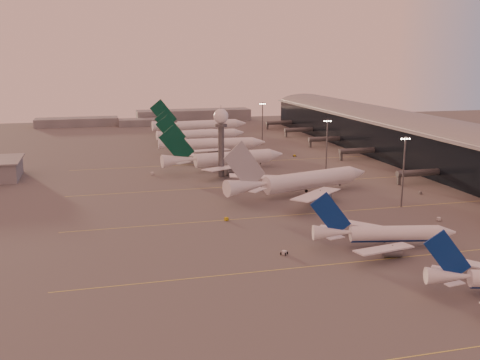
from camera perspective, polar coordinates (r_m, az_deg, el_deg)
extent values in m
plane|color=#545252|center=(134.71, 7.53, -10.33)|extent=(700.00, 700.00, 0.00)
cube|color=#EFE554|center=(155.92, 16.48, -7.50)|extent=(180.00, 0.25, 0.02)
cube|color=#EFE554|center=(193.75, 9.66, -3.20)|extent=(180.00, 0.25, 0.02)
cube|color=#EFE554|center=(234.13, 5.16, -0.31)|extent=(180.00, 0.25, 0.02)
cube|color=#EFE554|center=(280.65, 1.72, 1.91)|extent=(180.00, 0.25, 0.02)
cube|color=black|center=(276.75, 19.88, 2.89)|extent=(36.00, 360.00, 18.00)
cylinder|color=slate|center=(275.48, 20.02, 4.74)|extent=(10.08, 360.00, 10.08)
cube|color=slate|center=(275.45, 20.03, 4.78)|extent=(40.00, 362.00, 0.80)
cylinder|color=#505257|center=(243.65, 17.91, 0.71)|extent=(22.00, 2.80, 2.80)
cube|color=#505257|center=(238.94, 15.85, 0.06)|extent=(1.20, 1.20, 4.40)
cylinder|color=#505257|center=(291.48, 12.04, 2.93)|extent=(22.00, 2.80, 2.80)
cube|color=#505257|center=(287.55, 10.24, 2.41)|extent=(1.20, 1.20, 4.40)
cylinder|color=#505257|center=(329.04, 8.78, 4.15)|extent=(22.00, 2.80, 2.80)
cube|color=#505257|center=(325.57, 7.15, 3.70)|extent=(1.20, 1.20, 4.40)
cylinder|color=#505257|center=(367.56, 6.19, 5.11)|extent=(22.00, 2.80, 2.80)
cube|color=#505257|center=(364.46, 4.71, 4.71)|extent=(1.20, 1.20, 4.40)
cylinder|color=#505257|center=(404.90, 4.18, 5.84)|extent=(22.00, 2.80, 2.80)
cube|color=#505257|center=(402.08, 2.82, 5.48)|extent=(1.20, 1.20, 4.40)
cylinder|color=#505257|center=(243.92, -1.92, 2.89)|extent=(2.60, 2.60, 22.00)
cylinder|color=#505257|center=(242.23, -1.94, 5.58)|extent=(5.20, 5.20, 1.20)
sphere|color=white|center=(241.78, -1.95, 6.49)|extent=(6.40, 6.40, 6.40)
cylinder|color=#505257|center=(241.41, -1.96, 7.37)|extent=(0.16, 0.16, 2.00)
cylinder|color=#505257|center=(202.26, 16.27, 0.78)|extent=(0.56, 0.56, 25.00)
cube|color=#505257|center=(200.24, 16.48, 4.14)|extent=(3.60, 0.25, 0.25)
sphere|color=#FFEABF|center=(199.53, 16.10, 4.02)|extent=(0.56, 0.56, 0.56)
sphere|color=#FFEABF|center=(200.04, 16.35, 4.03)|extent=(0.56, 0.56, 0.56)
sphere|color=#FFEABF|center=(200.55, 16.60, 4.03)|extent=(0.56, 0.56, 0.56)
sphere|color=#FFEABF|center=(201.07, 16.84, 4.04)|extent=(0.56, 0.56, 0.56)
cylinder|color=#505257|center=(248.14, 8.80, 3.27)|extent=(0.56, 0.56, 25.00)
cube|color=#505257|center=(246.50, 8.89, 6.02)|extent=(3.60, 0.25, 0.25)
sphere|color=#FFEABF|center=(245.95, 8.57, 5.93)|extent=(0.56, 0.56, 0.56)
sphere|color=#FFEABF|center=(246.34, 8.78, 5.93)|extent=(0.56, 0.56, 0.56)
sphere|color=#FFEABF|center=(246.74, 9.00, 5.93)|extent=(0.56, 0.56, 0.56)
sphere|color=#FFEABF|center=(247.14, 9.21, 5.94)|extent=(0.56, 0.56, 0.56)
cylinder|color=#505257|center=(331.20, 2.29, 5.74)|extent=(0.56, 0.56, 25.00)
cube|color=#505257|center=(329.97, 2.31, 7.81)|extent=(3.60, 0.25, 0.25)
sphere|color=#FFEABF|center=(329.57, 2.06, 7.74)|extent=(0.56, 0.56, 0.56)
sphere|color=#FFEABF|center=(329.86, 2.22, 7.74)|extent=(0.56, 0.56, 0.56)
sphere|color=#FFEABF|center=(330.15, 2.39, 7.74)|extent=(0.56, 0.56, 0.56)
sphere|color=#FFEABF|center=(330.44, 2.56, 7.75)|extent=(0.56, 0.56, 0.56)
cube|color=slate|center=(437.45, -16.24, 5.68)|extent=(60.00, 18.00, 6.00)
cube|color=slate|center=(453.80, -4.73, 6.57)|extent=(90.00, 20.00, 9.00)
cube|color=slate|center=(429.08, -9.55, 5.82)|extent=(40.00, 15.00, 5.00)
cone|color=white|center=(134.65, 20.34, -9.35)|extent=(10.47, 6.62, 3.95)
cube|color=white|center=(147.17, 23.18, -8.20)|extent=(14.64, 14.63, 1.24)
cube|color=navy|center=(132.81, 20.30, -7.40)|extent=(10.49, 3.51, 11.78)
cube|color=white|center=(130.69, 20.96, -10.03)|extent=(4.70, 2.37, 0.26)
cube|color=white|center=(138.60, 19.79, -8.63)|extent=(4.44, 4.30, 0.26)
cylinder|color=white|center=(161.55, 15.43, -5.44)|extent=(25.10, 9.26, 4.22)
cylinder|color=navy|center=(161.84, 15.41, -5.76)|extent=(24.37, 8.00, 3.04)
cone|color=white|center=(166.69, 20.28, -5.22)|extent=(5.56, 5.12, 4.22)
cone|color=white|center=(156.87, 9.30, -5.48)|extent=(11.03, 6.28, 4.22)
cube|color=white|center=(150.63, 14.41, -7.01)|extent=(18.36, 8.94, 1.33)
cylinder|color=slate|center=(154.36, 15.18, -7.33)|extent=(5.26, 3.67, 2.74)
cube|color=slate|center=(153.96, 15.21, -6.91)|extent=(0.38, 0.34, 1.69)
cube|color=white|center=(169.51, 12.38, -4.68)|extent=(16.39, 14.69, 1.33)
cylinder|color=slate|center=(168.65, 13.56, -5.52)|extent=(5.26, 3.67, 2.74)
cube|color=slate|center=(168.29, 13.58, -5.13)|extent=(0.38, 0.34, 1.69)
cube|color=navy|center=(155.24, 9.18, -3.66)|extent=(11.40, 2.78, 12.56)
cube|color=white|center=(152.41, 9.68, -6.00)|extent=(5.09, 2.91, 0.28)
cube|color=white|center=(161.31, 8.96, -4.92)|extent=(4.88, 4.37, 0.28)
cylinder|color=black|center=(165.57, 18.48, -6.25)|extent=(0.55, 0.55, 1.11)
cylinder|color=black|center=(164.03, 14.44, -6.15)|extent=(1.31, 0.80, 1.22)
cylinder|color=black|center=(159.64, 14.95, -6.70)|extent=(1.31, 0.80, 1.22)
cylinder|color=white|center=(216.38, 7.10, -0.27)|extent=(39.90, 16.77, 6.20)
cylinder|color=white|center=(216.70, 7.09, -0.63)|extent=(38.66, 14.88, 4.47)
cone|color=white|center=(231.30, 11.77, 0.40)|extent=(9.08, 8.06, 6.20)
cone|color=white|center=(200.66, 0.70, -0.97)|extent=(17.71, 10.50, 6.20)
cube|color=white|center=(198.20, 7.76, -1.81)|extent=(25.14, 24.49, 1.84)
cylinder|color=slate|center=(204.68, 8.13, -2.09)|extent=(8.49, 5.97, 4.03)
cube|color=slate|center=(204.33, 8.14, -1.70)|extent=(0.36, 0.32, 2.48)
cube|color=white|center=(224.28, 2.56, -0.01)|extent=(29.25, 12.48, 1.84)
cylinder|color=slate|center=(224.30, 4.13, -0.69)|extent=(8.49, 5.97, 4.03)
cube|color=slate|center=(223.97, 4.13, -0.33)|extent=(0.36, 0.32, 2.48)
cube|color=#ADAFB5|center=(198.64, 0.50, 1.06)|extent=(16.64, 5.02, 18.41)
cube|color=white|center=(194.11, 1.79, -1.40)|extent=(7.65, 7.27, 0.25)
cube|color=white|center=(206.89, -0.48, -0.50)|extent=(8.07, 4.20, 0.25)
cylinder|color=black|center=(226.55, 10.11, -0.77)|extent=(0.50, 0.50, 1.00)
cylinder|color=black|center=(217.07, 6.05, -1.22)|extent=(1.20, 0.78, 1.10)
cylinder|color=black|center=(213.66, 6.75, -1.46)|extent=(1.20, 0.78, 1.10)
cylinder|color=white|center=(260.91, -0.71, 2.03)|extent=(37.33, 11.08, 5.95)
cylinder|color=white|center=(261.16, -0.71, 1.74)|extent=(36.37, 9.33, 4.28)
cone|color=white|center=(269.81, 3.63, 2.36)|extent=(7.90, 6.89, 5.95)
cone|color=white|center=(252.29, -6.22, 1.76)|extent=(16.14, 8.07, 5.95)
cube|color=white|center=(243.68, -1.31, 1.01)|extent=(25.28, 20.78, 1.76)
cylinder|color=slate|center=(249.15, -0.66, 0.70)|extent=(7.61, 4.83, 3.86)
cube|color=slate|center=(248.86, -0.66, 1.02)|extent=(0.34, 0.30, 2.38)
cube|color=white|center=(272.25, -3.71, 2.23)|extent=(27.28, 14.94, 1.76)
cylinder|color=slate|center=(270.80, -2.54, 1.66)|extent=(7.61, 4.83, 3.86)
cube|color=slate|center=(270.53, -2.55, 1.95)|extent=(0.34, 0.30, 2.38)
cube|color=#063C2A|center=(250.84, -6.43, 3.33)|extent=(16.24, 2.66, 17.59)
cube|color=white|center=(245.48, -5.80, 1.50)|extent=(7.41, 6.22, 0.26)
cube|color=white|center=(258.93, -6.73, 2.06)|extent=(7.61, 4.74, 0.26)
cylinder|color=black|center=(267.09, 2.08, 1.46)|extent=(0.51, 0.51, 1.03)
cylinder|color=black|center=(262.59, -1.49, 1.28)|extent=(1.19, 0.67, 1.13)
cylinder|color=black|center=(258.47, -1.13, 1.10)|extent=(1.19, 0.67, 1.13)
cylinder|color=white|center=(303.94, -2.05, 3.52)|extent=(36.25, 8.38, 5.79)
cylinder|color=white|center=(304.15, -2.05, 3.28)|extent=(35.41, 6.71, 4.17)
cone|color=white|center=(307.78, 1.91, 3.64)|extent=(7.35, 6.28, 5.79)
cone|color=white|center=(301.19, -6.86, 3.49)|extent=(15.44, 6.87, 5.79)
cube|color=white|center=(288.16, -3.34, 2.80)|extent=(26.30, 16.07, 1.71)
cylinder|color=slate|center=(292.63, -2.57, 2.48)|extent=(7.21, 4.26, 3.77)
cube|color=slate|center=(292.39, -2.57, 2.75)|extent=(0.32, 0.27, 2.32)
cube|color=white|center=(317.77, -4.03, 3.71)|extent=(25.29, 19.00, 1.71)
cylinder|color=slate|center=(315.17, -3.16, 3.21)|extent=(7.21, 4.26, 3.77)
cube|color=slate|center=(314.94, -3.16, 3.46)|extent=(0.32, 0.27, 2.32)
cube|color=#063C2A|center=(300.13, -7.04, 4.79)|extent=(15.92, 1.51, 17.14)
cube|color=white|center=(294.30, -6.82, 3.31)|extent=(7.42, 5.01, 0.25)
cube|color=white|center=(308.01, -6.99, 3.72)|extent=(7.32, 5.75, 0.25)
cylinder|color=black|center=(306.80, 0.48, 2.93)|extent=(0.50, 0.50, 1.00)
cylinder|color=black|center=(306.26, -2.64, 2.91)|extent=(1.13, 0.58, 1.10)
cylinder|color=black|center=(301.98, -2.52, 2.77)|extent=(1.13, 0.58, 1.10)
cylinder|color=white|center=(341.69, -3.32, 4.48)|extent=(34.16, 8.61, 5.45)
cylinder|color=white|center=(341.86, -3.32, 4.28)|extent=(33.34, 7.03, 3.92)
cone|color=white|center=(347.97, -0.13, 4.65)|extent=(7.03, 6.04, 5.45)
cone|color=white|center=(335.55, -7.26, 4.37)|extent=(14.62, 6.76, 5.45)
cube|color=white|center=(326.02, -4.00, 3.91)|extent=(23.61, 18.25, 1.61)
cylinder|color=slate|center=(330.69, -3.47, 3.65)|extent=(6.85, 4.14, 3.54)
cube|color=slate|center=(330.50, -3.47, 3.87)|extent=(0.30, 0.26, 2.18)
cube|color=white|center=(353.13, -5.29, 4.56)|extent=(24.84, 14.68, 1.61)
cylinder|color=slate|center=(351.32, -4.49, 4.16)|extent=(6.85, 4.14, 3.54)
cube|color=slate|center=(351.13, -4.49, 4.37)|extent=(0.30, 0.26, 2.18)
cube|color=#063C2A|center=(334.53, -7.41, 5.46)|extent=(14.96, 1.74, 16.13)
cube|color=white|center=(329.16, -7.04, 4.24)|extent=(6.86, 5.50, 0.23)
cube|color=white|center=(341.79, -7.55, 4.53)|extent=(6.99, 4.60, 0.23)
cylinder|color=black|center=(346.06, -1.28, 4.04)|extent=(0.47, 0.47, 0.94)
cylinder|color=black|center=(343.38, -3.85, 3.95)|extent=(1.07, 0.57, 1.03)
cylinder|color=black|center=(339.45, -3.66, 3.85)|extent=(1.07, 0.57, 1.03)
cylinder|color=white|center=(379.49, -3.39, 5.41)|extent=(40.57, 10.07, 6.48)
cylinder|color=white|center=(379.68, -3.38, 5.19)|extent=(39.61, 8.20, 4.66)
cone|color=white|center=(386.91, 0.03, 5.57)|extent=(8.32, 7.15, 6.48)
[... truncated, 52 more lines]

